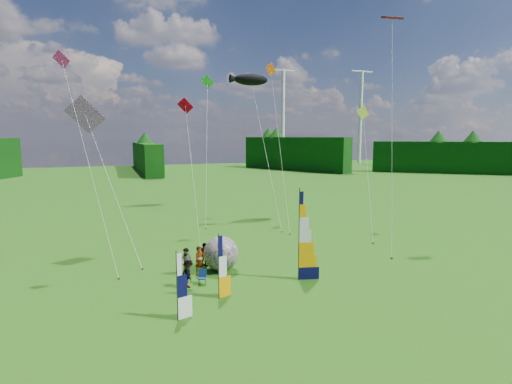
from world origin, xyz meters
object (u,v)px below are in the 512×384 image
object	(u,v)px
side_banner_left	(219,268)
kite_whale	(265,138)
spectator_a	(200,261)
spectator_b	(187,262)
feather_banner_main	(299,236)
camp_chair	(202,277)
spectator_c	(188,274)
bol_inflatable	(221,254)
spectator_d	(205,255)
side_banner_far	(177,287)

from	to	relation	value
side_banner_left	kite_whale	size ratio (longest dim) A/B	0.20
spectator_a	spectator_b	bearing A→B (deg)	149.08
feather_banner_main	camp_chair	distance (m)	6.39
spectator_a	kite_whale	xyz separation A→B (m)	(10.29, 14.51, 7.75)
feather_banner_main	spectator_a	bearing A→B (deg)	163.72
kite_whale	spectator_c	bearing A→B (deg)	-137.44
spectator_a	camp_chair	size ratio (longest dim) A/B	2.04
camp_chair	bol_inflatable	bearing A→B (deg)	68.37
spectator_b	spectator_d	xyz separation A→B (m)	(1.47, 1.34, -0.07)
side_banner_left	spectator_c	world-z (taller)	side_banner_left
kite_whale	side_banner_far	bearing A→B (deg)	-134.43
side_banner_left	camp_chair	bearing A→B (deg)	83.37
bol_inflatable	side_banner_far	bearing A→B (deg)	-121.90
side_banner_far	spectator_d	size ratio (longest dim) A/B	2.01
spectator_b	side_banner_far	bearing A→B (deg)	-73.18
feather_banner_main	bol_inflatable	world-z (taller)	feather_banner_main
side_banner_far	kite_whale	size ratio (longest dim) A/B	0.19
bol_inflatable	kite_whale	distance (m)	18.32
side_banner_far	spectator_c	xyz separation A→B (m)	(1.32, 4.13, -0.86)
side_banner_far	spectator_a	distance (m)	6.56
spectator_b	kite_whale	world-z (taller)	kite_whale
bol_inflatable	spectator_c	world-z (taller)	bol_inflatable
side_banner_left	spectator_b	size ratio (longest dim) A/B	1.97
bol_inflatable	side_banner_left	bearing A→B (deg)	-107.10
spectator_a	kite_whale	distance (m)	19.40
side_banner_left	spectator_d	xyz separation A→B (m)	(0.53, 5.66, -0.94)
side_banner_left	spectator_b	xyz separation A→B (m)	(-0.95, 4.33, -0.87)
spectator_d	feather_banner_main	bearing A→B (deg)	-169.54
feather_banner_main	side_banner_left	bearing A→B (deg)	-155.86
camp_chair	kite_whale	xyz separation A→B (m)	(10.54, 16.27, 8.23)
spectator_c	kite_whale	size ratio (longest dim) A/B	0.09
spectator_d	camp_chair	world-z (taller)	spectator_d
kite_whale	spectator_a	bearing A→B (deg)	-138.04
bol_inflatable	kite_whale	world-z (taller)	kite_whale
spectator_b	spectator_d	distance (m)	1.99
side_banner_far	spectator_d	world-z (taller)	side_banner_far
side_banner_left	bol_inflatable	size ratio (longest dim) A/B	1.53
bol_inflatable	spectator_c	bearing A→B (deg)	-139.85
side_banner_left	kite_whale	xyz separation A→B (m)	(10.14, 18.68, 6.92)
feather_banner_main	spectator_a	world-z (taller)	feather_banner_main
side_banner_far	spectator_a	bearing A→B (deg)	51.17
side_banner_far	spectator_b	bearing A→B (deg)	58.33
bol_inflatable	spectator_a	bearing A→B (deg)	-169.21
feather_banner_main	spectator_d	world-z (taller)	feather_banner_main
spectator_b	camp_chair	xyz separation A→B (m)	(0.56, -1.92, -0.44)
side_banner_left	spectator_b	bearing A→B (deg)	86.51
side_banner_left	kite_whale	bearing A→B (deg)	45.66
feather_banner_main	spectator_b	xyz separation A→B (m)	(-6.35, 3.27, -1.89)
feather_banner_main	spectator_c	distance (m)	7.04
side_banner_left	side_banner_far	xyz separation A→B (m)	(-2.57, -1.88, -0.09)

